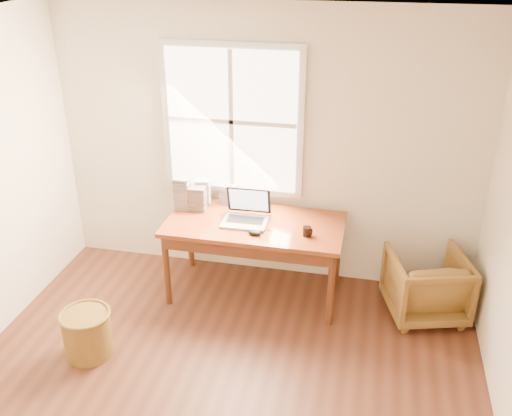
{
  "coord_description": "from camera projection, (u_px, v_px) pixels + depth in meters",
  "views": [
    {
      "loc": [
        0.98,
        -2.64,
        3.11
      ],
      "look_at": [
        0.05,
        1.65,
        0.97
      ],
      "focal_mm": 40.0,
      "sensor_mm": 36.0,
      "label": 1
    }
  ],
  "objects": [
    {
      "name": "laptop",
      "position": [
        244.0,
        209.0,
        5.04
      ],
      "size": [
        0.39,
        0.4,
        0.28
      ],
      "primitive_type": null,
      "rotation": [
        0.0,
        0.0,
        0.02
      ],
      "color": "#A7AAAD",
      "rests_on": "desk"
    },
    {
      "name": "mouse",
      "position": [
        255.0,
        233.0,
        4.91
      ],
      "size": [
        0.13,
        0.09,
        0.04
      ],
      "primitive_type": "ellipsoid",
      "rotation": [
        0.0,
        0.0,
        -0.19
      ],
      "color": "black",
      "rests_on": "desk"
    },
    {
      "name": "cd_stack_c",
      "position": [
        182.0,
        193.0,
        5.32
      ],
      "size": [
        0.14,
        0.13,
        0.31
      ],
      "primitive_type": "cube",
      "rotation": [
        0.0,
        0.0,
        0.06
      ],
      "color": "#AAA9B7",
      "rests_on": "desk"
    },
    {
      "name": "coffee_mug",
      "position": [
        307.0,
        231.0,
        4.88
      ],
      "size": [
        0.09,
        0.09,
        0.08
      ],
      "primitive_type": "cylinder",
      "rotation": [
        0.0,
        0.0,
        0.19
      ],
      "color": "black",
      "rests_on": "desk"
    },
    {
      "name": "cd_stack_a",
      "position": [
        203.0,
        192.0,
        5.4
      ],
      "size": [
        0.15,
        0.14,
        0.26
      ],
      "primitive_type": "cube",
      "rotation": [
        0.0,
        0.0,
        0.17
      ],
      "color": "silver",
      "rests_on": "desk"
    },
    {
      "name": "cd_stack_b",
      "position": [
        198.0,
        199.0,
        5.31
      ],
      "size": [
        0.16,
        0.14,
        0.23
      ],
      "primitive_type": "cube",
      "rotation": [
        0.0,
        0.0,
        0.07
      ],
      "color": "#28292E",
      "rests_on": "desk"
    },
    {
      "name": "wicker_stool",
      "position": [
        87.0,
        334.0,
        4.58
      ],
      "size": [
        0.51,
        0.51,
        0.38
      ],
      "primitive_type": "cylinder",
      "rotation": [
        0.0,
        0.0,
        0.42
      ],
      "color": "brown",
      "rests_on": "room_shell"
    },
    {
      "name": "cd_stack_d",
      "position": [
        229.0,
        194.0,
        5.44
      ],
      "size": [
        0.17,
        0.16,
        0.19
      ],
      "primitive_type": "cube",
      "rotation": [
        0.0,
        0.0,
        -0.22
      ],
      "color": "silver",
      "rests_on": "desk"
    },
    {
      "name": "desk",
      "position": [
        255.0,
        224.0,
        5.13
      ],
      "size": [
        1.6,
        0.8,
        0.04
      ],
      "primitive_type": "cube",
      "color": "brown",
      "rests_on": "room_shell"
    },
    {
      "name": "armchair",
      "position": [
        426.0,
        285.0,
        5.02
      ],
      "size": [
        0.8,
        0.81,
        0.6
      ],
      "primitive_type": "imported",
      "rotation": [
        0.0,
        0.0,
        3.42
      ],
      "color": "brown",
      "rests_on": "room_shell"
    },
    {
      "name": "room_shell",
      "position": [
        193.0,
        260.0,
        3.44
      ],
      "size": [
        4.04,
        4.54,
        2.64
      ],
      "color": "#572D1D",
      "rests_on": "ground"
    }
  ]
}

